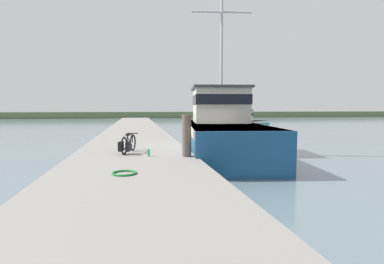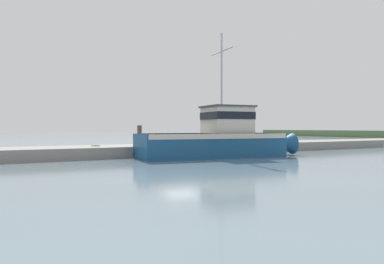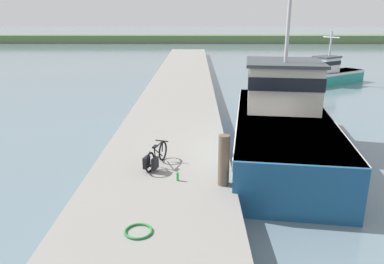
{
  "view_description": "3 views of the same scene",
  "coord_description": "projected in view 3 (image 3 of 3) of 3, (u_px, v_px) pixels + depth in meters",
  "views": [
    {
      "loc": [
        -3.37,
        -12.6,
        2.43
      ],
      "look_at": [
        -0.72,
        1.52,
        1.28
      ],
      "focal_mm": 28.0,
      "sensor_mm": 36.0,
      "label": 1
    },
    {
      "loc": [
        22.44,
        -12.27,
        2.02
      ],
      "look_at": [
        -0.18,
        0.97,
        1.74
      ],
      "focal_mm": 35.0,
      "sensor_mm": 36.0,
      "label": 2
    },
    {
      "loc": [
        -2.42,
        -12.05,
        5.36
      ],
      "look_at": [
        -2.55,
        -0.45,
        1.69
      ],
      "focal_mm": 35.0,
      "sensor_mm": 36.0,
      "label": 3
    }
  ],
  "objects": [
    {
      "name": "ground_plane",
      "position": [
        265.0,
        174.0,
        13.08
      ],
      "size": [
        320.0,
        320.0,
        0.0
      ],
      "primitive_type": "plane",
      "color": "slate"
    },
    {
      "name": "dock_pier",
      "position": [
        165.0,
        164.0,
        13.01
      ],
      "size": [
        4.41,
        80.0,
        0.74
      ],
      "primitive_type": "cube",
      "color": "gray",
      "rests_on": "ground_plane"
    },
    {
      "name": "far_shoreline",
      "position": [
        365.0,
        39.0,
        71.81
      ],
      "size": [
        180.0,
        5.0,
        1.48
      ],
      "primitive_type": "cube",
      "color": "#567047",
      "rests_on": "ground_plane"
    },
    {
      "name": "fishing_boat_main",
      "position": [
        282.0,
        120.0,
        14.93
      ],
      "size": [
        4.8,
        12.09,
        8.6
      ],
      "rotation": [
        0.0,
        0.0,
        -0.13
      ],
      "color": "navy",
      "rests_on": "ground_plane"
    },
    {
      "name": "boat_orange_near",
      "position": [
        328.0,
        74.0,
        29.47
      ],
      "size": [
        6.78,
        5.11,
        4.11
      ],
      "rotation": [
        0.0,
        0.0,
        2.16
      ],
      "color": "teal",
      "rests_on": "ground_plane"
    },
    {
      "name": "bicycle_touring",
      "position": [
        155.0,
        158.0,
        11.65
      ],
      "size": [
        0.72,
        1.62,
        0.71
      ],
      "rotation": [
        0.0,
        0.0,
        -0.3
      ],
      "color": "black",
      "rests_on": "dock_pier"
    },
    {
      "name": "mooring_post",
      "position": [
        224.0,
        160.0,
        10.39
      ],
      "size": [
        0.32,
        0.32,
        1.46
      ],
      "primitive_type": "cylinder",
      "color": "brown",
      "rests_on": "dock_pier"
    },
    {
      "name": "hose_coil",
      "position": [
        139.0,
        231.0,
        8.27
      ],
      "size": [
        0.64,
        0.64,
        0.05
      ],
      "primitive_type": "torus",
      "color": "#197A2D",
      "rests_on": "dock_pier"
    },
    {
      "name": "water_bottle_on_curb",
      "position": [
        178.0,
        177.0,
        10.81
      ],
      "size": [
        0.07,
        0.07,
        0.26
      ],
      "primitive_type": "cylinder",
      "color": "green",
      "rests_on": "dock_pier"
    }
  ]
}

